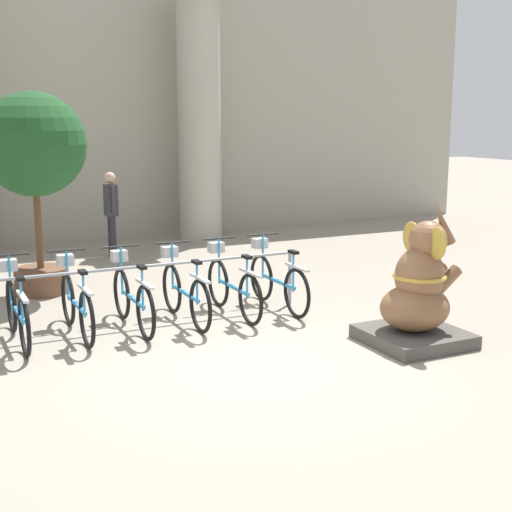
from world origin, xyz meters
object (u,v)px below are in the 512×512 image
bicycle_3 (76,303)px  bicycle_7 (277,280)px  potted_tree (34,154)px  bicycle_6 (232,286)px  bicycle_2 (17,310)px  elephant_statue (418,296)px  bicycle_5 (184,291)px  bicycle_4 (132,297)px  person_pedestrian (111,207)px

bicycle_3 → bicycle_7: size_ratio=1.00×
potted_tree → bicycle_6: bearing=-48.4°
bicycle_2 → potted_tree: (0.67, 2.34, 1.68)m
bicycle_3 → elephant_statue: (3.51, -2.08, 0.17)m
bicycle_5 → bicycle_6: 0.69m
bicycle_5 → bicycle_7: (1.38, 0.05, 0.00)m
bicycle_2 → bicycle_4: (1.38, -0.02, 0.00)m
bicycle_2 → bicycle_6: 2.75m
bicycle_2 → potted_tree: 2.96m
bicycle_3 → potted_tree: (-0.02, 2.33, 1.68)m
bicycle_7 → person_pedestrian: (-1.07, 4.65, 0.55)m
bicycle_3 → bicycle_7: bearing=0.2°
bicycle_4 → bicycle_6: size_ratio=1.00×
bicycle_7 → person_pedestrian: size_ratio=1.07×
bicycle_2 → person_pedestrian: person_pedestrian is taller
bicycle_2 → person_pedestrian: 5.27m
bicycle_3 → person_pedestrian: bearing=70.1°
elephant_statue → potted_tree: size_ratio=0.57×
bicycle_3 → bicycle_5: same height
elephant_statue → bicycle_6: bearing=125.0°
bicycle_3 → elephant_statue: size_ratio=1.01×
potted_tree → bicycle_5: bearing=-59.5°
elephant_statue → potted_tree: 5.84m
bicycle_4 → person_pedestrian: person_pedestrian is taller
bicycle_3 → person_pedestrian: person_pedestrian is taller
person_pedestrian → bicycle_2: bearing=-117.0°
elephant_statue → person_pedestrian: size_ratio=1.06×
person_pedestrian → bicycle_4: bearing=-102.0°
bicycle_6 → person_pedestrian: bearing=94.7°
bicycle_6 → potted_tree: bearing=131.6°
bicycle_2 → potted_tree: size_ratio=0.57×
bicycle_3 → bicycle_6: same height
bicycle_3 → bicycle_5: size_ratio=1.00×
bicycle_7 → potted_tree: 3.99m
bicycle_4 → bicycle_7: (2.07, 0.03, 0.00)m
bicycle_3 → bicycle_6: size_ratio=1.00×
bicycle_4 → elephant_statue: elephant_statue is taller
bicycle_3 → bicycle_4: size_ratio=1.00×
bicycle_2 → bicycle_7: 3.44m
bicycle_7 → person_pedestrian: bearing=103.0°
bicycle_5 → bicycle_6: (0.69, 0.02, 0.00)m
bicycle_2 → bicycle_4: size_ratio=1.00×
bicycle_7 → elephant_statue: size_ratio=1.01×
bicycle_3 → bicycle_2: bearing=-179.2°
bicycle_6 → elephant_statue: 2.52m
bicycle_3 → bicycle_4: bearing=-2.1°
elephant_statue → potted_tree: potted_tree is taller
bicycle_5 → potted_tree: size_ratio=0.57×
bicycle_4 → bicycle_2: bearing=179.4°
bicycle_5 → person_pedestrian: size_ratio=1.07×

